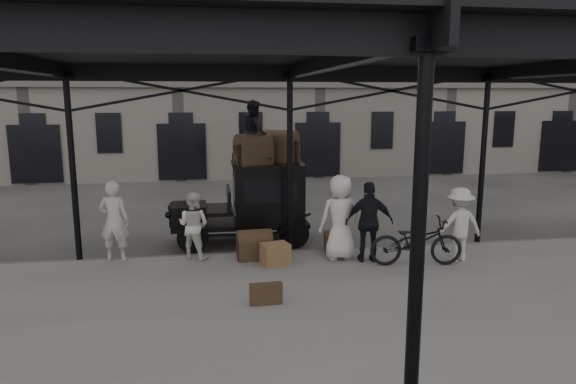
# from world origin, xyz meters

# --- Properties ---
(ground) EXTENTS (120.00, 120.00, 0.00)m
(ground) POSITION_xyz_m (0.00, 0.00, 0.00)
(ground) COLOR #383533
(ground) RESTS_ON ground
(platform) EXTENTS (28.00, 8.00, 0.15)m
(platform) POSITION_xyz_m (0.00, -2.00, 0.07)
(platform) COLOR slate
(platform) RESTS_ON ground
(canopy) EXTENTS (22.50, 9.00, 4.74)m
(canopy) POSITION_xyz_m (0.00, -1.72, 4.60)
(canopy) COLOR black
(canopy) RESTS_ON ground
(building_frontage) EXTENTS (64.00, 8.00, 14.00)m
(building_frontage) POSITION_xyz_m (0.00, 18.00, 7.00)
(building_frontage) COLOR slate
(building_frontage) RESTS_ON ground
(taxi) EXTENTS (3.65, 1.55, 2.18)m
(taxi) POSITION_xyz_m (-0.71, 3.32, 1.20)
(taxi) COLOR black
(taxi) RESTS_ON ground
(porter_left) EXTENTS (0.76, 0.57, 1.89)m
(porter_left) POSITION_xyz_m (-4.13, 1.80, 1.09)
(porter_left) COLOR #BCB8AC
(porter_left) RESTS_ON platform
(porter_midleft) EXTENTS (0.97, 0.90, 1.59)m
(porter_midleft) POSITION_xyz_m (-2.33, 1.72, 0.95)
(porter_midleft) COLOR silver
(porter_midleft) RESTS_ON platform
(porter_centre) EXTENTS (1.06, 0.78, 2.00)m
(porter_centre) POSITION_xyz_m (1.06, 1.18, 1.15)
(porter_centre) COLOR silver
(porter_centre) RESTS_ON platform
(porter_official) EXTENTS (1.15, 0.59, 1.87)m
(porter_official) POSITION_xyz_m (1.67, 0.86, 1.08)
(porter_official) COLOR black
(porter_official) RESTS_ON platform
(porter_right) EXTENTS (1.15, 0.71, 1.73)m
(porter_right) POSITION_xyz_m (3.74, 0.61, 1.01)
(porter_right) COLOR beige
(porter_right) RESTS_ON platform
(bicycle) EXTENTS (2.15, 0.96, 1.09)m
(bicycle) POSITION_xyz_m (2.65, 0.45, 0.70)
(bicycle) COLOR black
(bicycle) RESTS_ON platform
(porter_roof) EXTENTS (0.70, 0.86, 1.65)m
(porter_roof) POSITION_xyz_m (-0.74, 3.22, 3.00)
(porter_roof) COLOR black
(porter_roof) RESTS_ON taxi
(steamer_trunk_roof_near) EXTENTS (1.05, 0.85, 0.66)m
(steamer_trunk_roof_near) POSITION_xyz_m (-0.79, 3.07, 2.51)
(steamer_trunk_roof_near) COLOR #453020
(steamer_trunk_roof_near) RESTS_ON taxi
(steamer_trunk_roof_far) EXTENTS (1.14, 0.98, 0.71)m
(steamer_trunk_roof_far) POSITION_xyz_m (-0.04, 3.52, 2.54)
(steamer_trunk_roof_far) COLOR #453020
(steamer_trunk_roof_far) RESTS_ON taxi
(steamer_trunk_platform) EXTENTS (0.84, 0.55, 0.59)m
(steamer_trunk_platform) POSITION_xyz_m (-0.92, 1.44, 0.44)
(steamer_trunk_platform) COLOR #453020
(steamer_trunk_platform) RESTS_ON platform
(wicker_hamper) EXTENTS (0.70, 0.60, 0.50)m
(wicker_hamper) POSITION_xyz_m (-0.50, 0.92, 0.40)
(wicker_hamper) COLOR olive
(wicker_hamper) RESTS_ON platform
(suitcase_upright) EXTENTS (0.24, 0.62, 0.45)m
(suitcase_upright) POSITION_xyz_m (0.91, 1.80, 0.38)
(suitcase_upright) COLOR #453020
(suitcase_upright) RESTS_ON platform
(suitcase_flat) EXTENTS (0.61, 0.18, 0.40)m
(suitcase_flat) POSITION_xyz_m (-0.95, -1.28, 0.35)
(suitcase_flat) COLOR #453020
(suitcase_flat) RESTS_ON platform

